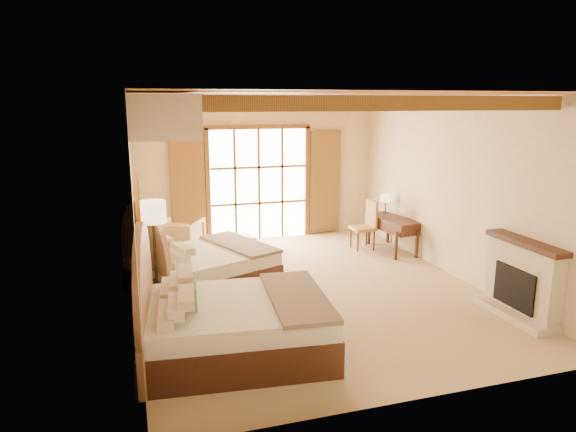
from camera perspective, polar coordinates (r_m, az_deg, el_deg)
name	(u,v)px	position (r m, az deg, el deg)	size (l,w,h in m)	color
floor	(308,288)	(8.82, 2.24, -7.99)	(7.00, 7.00, 0.00)	tan
wall_back	(258,169)	(11.71, -3.34, 5.22)	(5.50, 5.50, 0.00)	beige
wall_left	(134,205)	(7.93, -16.77, 1.16)	(7.00, 7.00, 0.00)	beige
wall_right	(454,187)	(9.64, 17.98, 3.03)	(7.00, 7.00, 0.00)	beige
ceiling	(310,95)	(8.25, 2.44, 13.28)	(7.00, 7.00, 0.00)	#B8713F
ceiling_beams	(310,103)	(8.25, 2.43, 12.45)	(5.39, 4.60, 0.18)	brown
french_doors	(259,185)	(11.70, -3.25, 3.49)	(3.95, 0.08, 2.60)	white
fireplace	(521,283)	(8.28, 24.49, -6.79)	(0.46, 1.40, 1.16)	beige
painting	(137,205)	(7.17, -16.42, 1.22)	(0.06, 0.95, 0.75)	gold
canopy_valance	(161,116)	(5.80, -13.91, 10.75)	(0.70, 1.40, 0.45)	beige
bed_near	(222,321)	(6.50, -7.32, -11.52)	(2.45, 1.94, 1.51)	#44261A
bed_far	(194,266)	(8.72, -10.44, -5.45)	(2.73, 2.31, 1.42)	#44261A
nightstand	(157,297)	(7.94, -14.31, -8.73)	(0.44, 0.44, 0.53)	#44261A
floor_lamp	(153,219)	(7.46, -14.76, -0.35)	(0.37, 0.37, 1.74)	#352915
armchair	(180,238)	(10.70, -11.94, -2.39)	(0.82, 0.84, 0.77)	tan
ottoman	(240,245)	(10.72, -5.38, -3.24)	(0.50, 0.50, 0.37)	tan
desk	(392,233)	(11.07, 11.48, -1.86)	(0.77, 1.40, 0.71)	#44261A
desk_chair	(364,234)	(11.09, 8.39, -2.01)	(0.47, 0.47, 1.05)	#9E8246
desk_lamp	(386,199)	(11.40, 10.80, 1.89)	(0.21, 0.21, 0.41)	#352915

